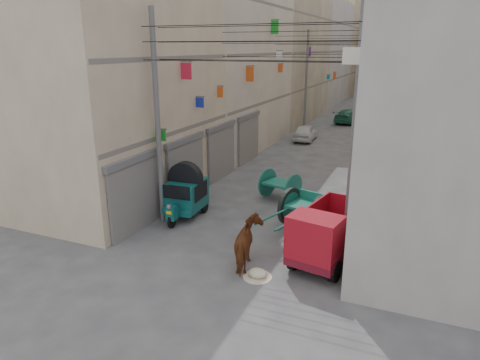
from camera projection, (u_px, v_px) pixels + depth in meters
The scene contains 18 objects.
ground at pixel (155, 328), 10.53m from camera, with size 140.00×140.00×0.00m, color #414144.
building_row_left at pixel (279, 49), 41.60m from camera, with size 8.00×62.00×14.00m.
building_row_right at pixel (462, 49), 35.65m from camera, with size 8.00×62.00×14.00m.
end_cap_building at pixel (391, 48), 66.65m from camera, with size 22.00×10.00×13.00m, color tan.
shutters_left at pixel (205, 158), 20.67m from camera, with size 0.18×14.40×2.88m.
signboards at pixel (334, 97), 28.56m from camera, with size 8.22×40.52×5.67m.
ac_units at pixel (372, 21), 13.71m from camera, with size 0.70×6.55×3.35m.
utility_poles at pixel (319, 96), 24.29m from camera, with size 7.40×22.20×8.00m.
overhead_cables at pixel (311, 44), 21.18m from camera, with size 7.40×22.52×1.12m.
auto_rickshaw at pixel (186, 192), 17.25m from camera, with size 1.52×2.51×1.74m.
tonga_cart at pixel (304, 209), 16.17m from camera, with size 2.13×3.44×1.46m.
mini_truck at pixel (325, 239), 13.30m from camera, with size 2.14×3.66×1.93m.
second_cart at pixel (280, 185), 19.24m from camera, with size 1.82×1.71×1.32m.
feed_sack at pixel (257, 273), 12.83m from camera, with size 0.55×0.44×0.28m, color beige.
horse at pixel (249, 244), 13.27m from camera, with size 0.83×1.82×1.54m, color #5F2F16.
distant_car_white at pixel (306, 132), 31.66m from camera, with size 1.40×3.47×1.18m, color silver.
distant_car_grey at pixel (385, 123), 35.36m from camera, with size 1.28×3.67×1.21m, color slate.
distant_car_green at pixel (350, 116), 39.02m from camera, with size 1.77×4.35×1.26m, color #216048.
Camera 1 is at (5.43, -7.44, 6.61)m, focal length 32.00 mm.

